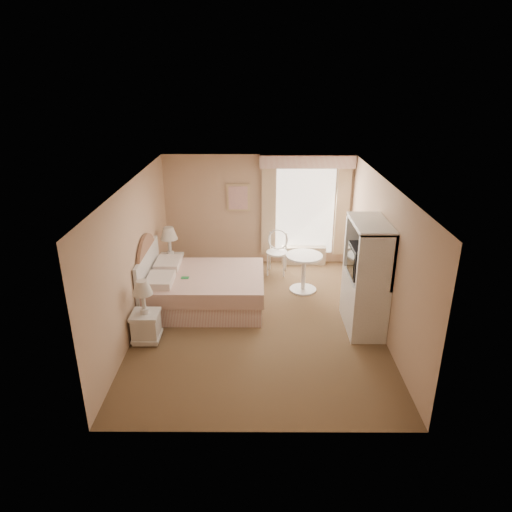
{
  "coord_description": "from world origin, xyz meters",
  "views": [
    {
      "loc": [
        -0.01,
        -7.17,
        4.13
      ],
      "look_at": [
        -0.04,
        0.3,
        1.12
      ],
      "focal_mm": 32.0,
      "sensor_mm": 36.0,
      "label": 1
    }
  ],
  "objects_px": {
    "round_table": "(304,267)",
    "nightstand_far": "(171,261)",
    "nightstand_near": "(145,319)",
    "cafe_chair": "(277,248)",
    "bed": "(199,288)",
    "armoire": "(366,285)"
  },
  "relations": [
    {
      "from": "nightstand_far",
      "to": "cafe_chair",
      "type": "xyz_separation_m",
      "value": [
        2.26,
        0.48,
        0.11
      ]
    },
    {
      "from": "bed",
      "to": "round_table",
      "type": "distance_m",
      "value": 2.14
    },
    {
      "from": "armoire",
      "to": "nightstand_far",
      "type": "bearing_deg",
      "value": 152.98
    },
    {
      "from": "round_table",
      "to": "nightstand_far",
      "type": "bearing_deg",
      "value": 171.01
    },
    {
      "from": "round_table",
      "to": "armoire",
      "type": "relative_size",
      "value": 0.4
    },
    {
      "from": "bed",
      "to": "armoire",
      "type": "xyz_separation_m",
      "value": [
        2.93,
        -0.75,
        0.43
      ]
    },
    {
      "from": "nightstand_far",
      "to": "armoire",
      "type": "relative_size",
      "value": 0.62
    },
    {
      "from": "nightstand_near",
      "to": "nightstand_far",
      "type": "height_order",
      "value": "nightstand_far"
    },
    {
      "from": "nightstand_near",
      "to": "cafe_chair",
      "type": "bearing_deg",
      "value": 51.42
    },
    {
      "from": "cafe_chair",
      "to": "armoire",
      "type": "height_order",
      "value": "armoire"
    },
    {
      "from": "armoire",
      "to": "round_table",
      "type": "bearing_deg",
      "value": 122.25
    },
    {
      "from": "bed",
      "to": "cafe_chair",
      "type": "xyz_separation_m",
      "value": [
        1.53,
        1.59,
        0.19
      ]
    },
    {
      "from": "nightstand_far",
      "to": "round_table",
      "type": "height_order",
      "value": "nightstand_far"
    },
    {
      "from": "nightstand_far",
      "to": "armoire",
      "type": "distance_m",
      "value": 4.12
    },
    {
      "from": "bed",
      "to": "armoire",
      "type": "bearing_deg",
      "value": -14.36
    },
    {
      "from": "nightstand_far",
      "to": "armoire",
      "type": "xyz_separation_m",
      "value": [
        3.65,
        -1.86,
        0.35
      ]
    },
    {
      "from": "nightstand_near",
      "to": "armoire",
      "type": "height_order",
      "value": "armoire"
    },
    {
      "from": "nightstand_near",
      "to": "armoire",
      "type": "bearing_deg",
      "value": 7.54
    },
    {
      "from": "bed",
      "to": "nightstand_near",
      "type": "distance_m",
      "value": 1.43
    },
    {
      "from": "bed",
      "to": "round_table",
      "type": "height_order",
      "value": "bed"
    },
    {
      "from": "round_table",
      "to": "cafe_chair",
      "type": "relative_size",
      "value": 0.8
    },
    {
      "from": "nightstand_far",
      "to": "bed",
      "type": "bearing_deg",
      "value": -56.97
    }
  ]
}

